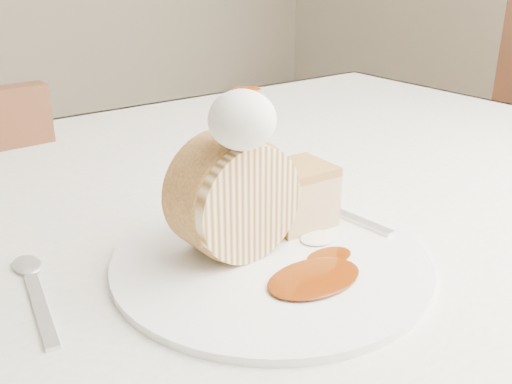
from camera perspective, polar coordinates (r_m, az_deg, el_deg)
table at (r=0.73m, az=-4.04°, el=-6.34°), size 1.40×0.90×0.75m
plate at (r=0.53m, az=1.52°, el=-6.75°), size 0.31×0.31×0.01m
roulade_slice at (r=0.52m, az=-2.25°, el=-0.50°), size 0.11×0.07×0.11m
cake_chunk at (r=0.58m, az=4.16°, el=-0.66°), size 0.07×0.06×0.05m
whipped_cream at (r=0.47m, az=-1.39°, el=7.22°), size 0.06×0.06×0.05m
caramel_drizzle at (r=0.47m, az=-1.12°, el=10.87°), size 0.03×0.02×0.01m
caramel_pool at (r=0.49m, az=5.83°, el=-8.53°), size 0.09×0.06×0.00m
fork at (r=0.61m, az=8.72°, el=-2.22°), size 0.04×0.18×0.00m
spoon at (r=0.50m, az=-20.72°, el=-10.83°), size 0.04×0.15×0.00m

